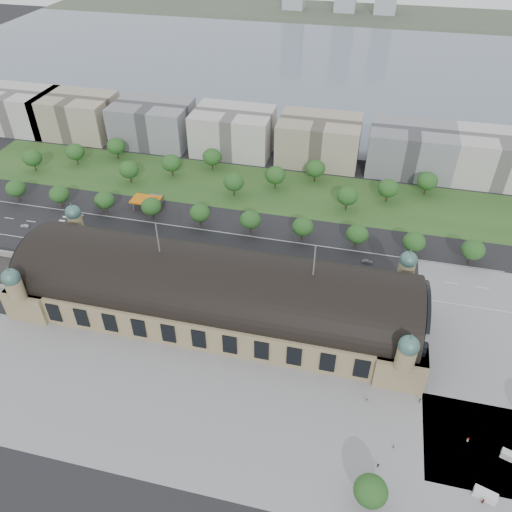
% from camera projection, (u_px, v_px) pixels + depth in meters
% --- Properties ---
extents(ground, '(900.00, 900.00, 0.00)m').
position_uv_depth(ground, '(217.00, 312.00, 189.50)').
color(ground, black).
rests_on(ground, ground).
extents(station, '(150.00, 48.40, 44.30)m').
position_uv_depth(station, '(216.00, 292.00, 183.14)').
color(station, '#8A7C56').
rests_on(station, ground).
extents(plaza_south, '(190.00, 48.00, 0.12)m').
position_uv_depth(plaza_south, '(206.00, 415.00, 154.03)').
color(plaza_south, gray).
rests_on(plaza_south, ground).
extents(plaza_east, '(56.00, 100.00, 0.12)m').
position_uv_depth(plaza_east, '(505.00, 361.00, 170.75)').
color(plaza_east, gray).
rests_on(plaza_east, ground).
extents(road_slab, '(260.00, 26.00, 0.10)m').
position_uv_depth(road_slab, '(199.00, 246.00, 222.19)').
color(road_slab, black).
rests_on(road_slab, ground).
extents(grass_belt, '(300.00, 45.00, 0.10)m').
position_uv_depth(grass_belt, '(241.00, 186.00, 263.33)').
color(grass_belt, '#295020').
rests_on(grass_belt, ground).
extents(petrol_station, '(14.00, 13.00, 5.05)m').
position_uv_depth(petrol_station, '(151.00, 200.00, 247.40)').
color(petrol_station, '#CF680C').
rests_on(petrol_station, ground).
extents(lake, '(700.00, 320.00, 0.08)m').
position_uv_depth(lake, '(321.00, 68.00, 417.34)').
color(lake, slate).
rests_on(lake, ground).
extents(far_shore, '(700.00, 120.00, 0.14)m').
position_uv_depth(far_shore, '(344.00, 13.00, 570.25)').
color(far_shore, '#44513D').
rests_on(far_shore, ground).
extents(office_0, '(45.00, 32.00, 24.00)m').
position_uv_depth(office_0, '(20.00, 110.00, 314.71)').
color(office_0, '#B7B5AD').
rests_on(office_0, ground).
extents(office_1, '(45.00, 32.00, 24.00)m').
position_uv_depth(office_1, '(77.00, 116.00, 307.43)').
color(office_1, tan).
rests_on(office_1, ground).
extents(office_2, '(45.00, 32.00, 24.00)m').
position_uv_depth(office_2, '(153.00, 123.00, 298.33)').
color(office_2, gray).
rests_on(office_2, ground).
extents(office_3, '(45.00, 32.00, 24.00)m').
position_uv_depth(office_3, '(233.00, 131.00, 289.22)').
color(office_3, '#B7B5AD').
rests_on(office_3, ground).
extents(office_4, '(45.00, 32.00, 24.00)m').
position_uv_depth(office_4, '(319.00, 140.00, 280.12)').
color(office_4, tan).
rests_on(office_4, ground).
extents(office_5, '(45.00, 32.00, 24.00)m').
position_uv_depth(office_5, '(410.00, 149.00, 271.02)').
color(office_5, gray).
rests_on(office_5, ground).
extents(office_6, '(45.00, 32.00, 24.00)m').
position_uv_depth(office_6, '(498.00, 158.00, 262.83)').
color(office_6, '#B7B5AD').
rests_on(office_6, ground).
extents(tree_row_0, '(9.60, 9.60, 11.52)m').
position_uv_depth(tree_row_0, '(16.00, 188.00, 247.27)').
color(tree_row_0, '#2D2116').
rests_on(tree_row_0, ground).
extents(tree_row_1, '(9.60, 9.60, 11.52)m').
position_uv_depth(tree_row_1, '(59.00, 194.00, 242.90)').
color(tree_row_1, '#2D2116').
rests_on(tree_row_1, ground).
extents(tree_row_2, '(9.60, 9.60, 11.52)m').
position_uv_depth(tree_row_2, '(104.00, 200.00, 238.53)').
color(tree_row_2, '#2D2116').
rests_on(tree_row_2, ground).
extents(tree_row_3, '(9.60, 9.60, 11.52)m').
position_uv_depth(tree_row_3, '(151.00, 207.00, 234.16)').
color(tree_row_3, '#2D2116').
rests_on(tree_row_3, ground).
extents(tree_row_4, '(9.60, 9.60, 11.52)m').
position_uv_depth(tree_row_4, '(200.00, 213.00, 229.80)').
color(tree_row_4, '#2D2116').
rests_on(tree_row_4, ground).
extents(tree_row_5, '(9.60, 9.60, 11.52)m').
position_uv_depth(tree_row_5, '(250.00, 220.00, 225.43)').
color(tree_row_5, '#2D2116').
rests_on(tree_row_5, ground).
extents(tree_row_6, '(9.60, 9.60, 11.52)m').
position_uv_depth(tree_row_6, '(303.00, 227.00, 221.06)').
color(tree_row_6, '#2D2116').
rests_on(tree_row_6, ground).
extents(tree_row_7, '(9.60, 9.60, 11.52)m').
position_uv_depth(tree_row_7, '(357.00, 234.00, 216.69)').
color(tree_row_7, '#2D2116').
rests_on(tree_row_7, ground).
extents(tree_row_8, '(9.60, 9.60, 11.52)m').
position_uv_depth(tree_row_8, '(414.00, 242.00, 212.32)').
color(tree_row_8, '#2D2116').
rests_on(tree_row_8, ground).
extents(tree_row_9, '(9.60, 9.60, 11.52)m').
position_uv_depth(tree_row_9, '(473.00, 250.00, 207.95)').
color(tree_row_9, '#2D2116').
rests_on(tree_row_9, ground).
extents(tree_belt_0, '(10.40, 10.40, 12.48)m').
position_uv_depth(tree_belt_0, '(32.00, 158.00, 271.64)').
color(tree_belt_0, '#2D2116').
rests_on(tree_belt_0, ground).
extents(tree_belt_1, '(10.40, 10.40, 12.48)m').
position_uv_depth(tree_belt_1, '(75.00, 152.00, 277.36)').
color(tree_belt_1, '#2D2116').
rests_on(tree_belt_1, ground).
extents(tree_belt_2, '(10.40, 10.40, 12.48)m').
position_uv_depth(tree_belt_2, '(116.00, 146.00, 283.08)').
color(tree_belt_2, '#2D2116').
rests_on(tree_belt_2, ground).
extents(tree_belt_3, '(10.40, 10.40, 12.48)m').
position_uv_depth(tree_belt_3, '(129.00, 170.00, 261.27)').
color(tree_belt_3, '#2D2116').
rests_on(tree_belt_3, ground).
extents(tree_belt_4, '(10.40, 10.40, 12.48)m').
position_uv_depth(tree_belt_4, '(171.00, 163.00, 266.98)').
color(tree_belt_4, '#2D2116').
rests_on(tree_belt_4, ground).
extents(tree_belt_5, '(10.40, 10.40, 12.48)m').
position_uv_depth(tree_belt_5, '(212.00, 157.00, 272.70)').
color(tree_belt_5, '#2D2116').
rests_on(tree_belt_5, ground).
extents(tree_belt_6, '(10.40, 10.40, 12.48)m').
position_uv_depth(tree_belt_6, '(234.00, 182.00, 250.89)').
color(tree_belt_6, '#2D2116').
rests_on(tree_belt_6, ground).
extents(tree_belt_7, '(10.40, 10.40, 12.48)m').
position_uv_depth(tree_belt_7, '(276.00, 175.00, 256.61)').
color(tree_belt_7, '#2D2116').
rests_on(tree_belt_7, ground).
extents(tree_belt_8, '(10.40, 10.40, 12.48)m').
position_uv_depth(tree_belt_8, '(315.00, 168.00, 262.33)').
color(tree_belt_8, '#2D2116').
rests_on(tree_belt_8, ground).
extents(tree_belt_9, '(10.40, 10.40, 12.48)m').
position_uv_depth(tree_belt_9, '(348.00, 196.00, 240.52)').
color(tree_belt_9, '#2D2116').
rests_on(tree_belt_9, ground).
extents(tree_belt_10, '(10.40, 10.40, 12.48)m').
position_uv_depth(tree_belt_10, '(388.00, 188.00, 246.23)').
color(tree_belt_10, '#2D2116').
rests_on(tree_belt_10, ground).
extents(tree_belt_11, '(10.40, 10.40, 12.48)m').
position_uv_depth(tree_belt_11, '(427.00, 181.00, 251.95)').
color(tree_belt_11, '#2D2116').
rests_on(tree_belt_11, ground).
extents(tree_plaza_s, '(9.00, 9.00, 10.64)m').
position_uv_depth(tree_plaza_s, '(371.00, 491.00, 128.49)').
color(tree_plaza_s, '#2D2116').
rests_on(tree_plaza_s, ground).
extents(traffic_car_0, '(4.19, 1.83, 1.41)m').
position_uv_depth(traffic_car_0, '(25.00, 226.00, 233.58)').
color(traffic_car_0, silver).
rests_on(traffic_car_0, ground).
extents(traffic_car_1, '(4.16, 1.57, 1.35)m').
position_uv_depth(traffic_car_1, '(80.00, 215.00, 240.55)').
color(traffic_car_1, '#96989F').
rests_on(traffic_car_1, ground).
extents(traffic_car_2, '(4.86, 2.70, 1.29)m').
position_uv_depth(traffic_car_2, '(139.00, 249.00, 219.49)').
color(traffic_car_2, black).
rests_on(traffic_car_2, ground).
extents(traffic_car_4, '(4.81, 2.11, 1.61)m').
position_uv_depth(traffic_car_4, '(276.00, 260.00, 212.89)').
color(traffic_car_4, '#171B42').
rests_on(traffic_car_4, ground).
extents(traffic_car_5, '(4.64, 1.75, 1.51)m').
position_uv_depth(traffic_car_5, '(367.00, 262.00, 212.23)').
color(traffic_car_5, '#4E5155').
rests_on(traffic_car_5, ground).
extents(traffic_car_6, '(6.12, 3.43, 1.62)m').
position_uv_depth(traffic_car_6, '(413.00, 289.00, 198.43)').
color(traffic_car_6, '#BCBCBE').
rests_on(traffic_car_6, ground).
extents(parked_car_0, '(4.25, 2.76, 1.32)m').
position_uv_depth(parked_car_0, '(67.00, 244.00, 222.28)').
color(parked_car_0, black).
rests_on(parked_car_0, ground).
extents(parked_car_1, '(5.33, 4.40, 1.35)m').
position_uv_depth(parked_car_1, '(114.00, 257.00, 214.72)').
color(parked_car_1, maroon).
rests_on(parked_car_1, ground).
extents(parked_car_2, '(5.87, 4.23, 1.58)m').
position_uv_depth(parked_car_2, '(71.00, 250.00, 218.41)').
color(parked_car_2, '#1A2A4A').
rests_on(parked_car_2, ground).
extents(parked_car_3, '(4.20, 3.56, 1.36)m').
position_uv_depth(parked_car_3, '(116.00, 252.00, 217.93)').
color(parked_car_3, slate).
rests_on(parked_car_3, ground).
extents(parked_car_4, '(4.06, 2.92, 1.27)m').
position_uv_depth(parked_car_4, '(118.00, 258.00, 214.41)').
color(parked_car_4, silver).
rests_on(parked_car_4, ground).
extents(parked_car_5, '(5.24, 4.34, 1.33)m').
position_uv_depth(parked_car_5, '(161.00, 265.00, 210.76)').
color(parked_car_5, '#909498').
rests_on(parked_car_5, ground).
extents(parked_car_6, '(5.53, 4.21, 1.49)m').
position_uv_depth(parked_car_6, '(192.00, 267.00, 209.58)').
color(parked_car_6, black).
rests_on(parked_car_6, ground).
extents(bus_west, '(12.68, 3.49, 3.50)m').
position_uv_depth(bus_west, '(191.00, 258.00, 212.67)').
color(bus_west, '#B6391D').
rests_on(bus_west, ground).
extents(bus_mid, '(11.57, 3.82, 3.16)m').
position_uv_depth(bus_mid, '(251.00, 265.00, 209.35)').
color(bus_mid, silver).
rests_on(bus_mid, ground).
extents(bus_east, '(10.96, 2.58, 3.05)m').
position_uv_depth(bus_east, '(259.00, 267.00, 208.31)').
color(bus_east, silver).
rests_on(bus_east, ground).
extents(van_east, '(5.94, 3.84, 2.40)m').
position_uv_depth(van_east, '(510.00, 456.00, 142.06)').
color(van_east, silver).
rests_on(van_east, ground).
extents(van_south, '(6.44, 4.02, 2.60)m').
position_uv_depth(van_south, '(484.00, 494.00, 133.36)').
color(van_south, silver).
rests_on(van_south, ground).
extents(pedestrian_0, '(0.97, 0.70, 1.79)m').
position_uv_depth(pedestrian_0, '(367.00, 401.00, 157.09)').
color(pedestrian_0, gray).
rests_on(pedestrian_0, ground).
extents(pedestrian_1, '(0.63, 0.68, 1.56)m').
position_uv_depth(pedestrian_1, '(394.00, 447.00, 144.79)').
color(pedestrian_1, gray).
rests_on(pedestrian_1, ground).
extents(pedestrian_2, '(0.59, 0.97, 1.93)m').
position_uv_depth(pedestrian_2, '(420.00, 401.00, 157.05)').
color(pedestrian_2, gray).
rests_on(pedestrian_2, ground).
extents(pedestrian_3, '(1.18, 0.64, 1.94)m').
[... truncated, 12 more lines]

